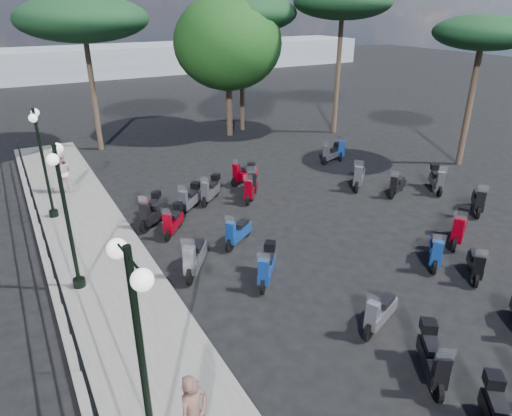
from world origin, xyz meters
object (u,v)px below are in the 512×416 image
scooter_3 (195,258)px  broadleaf_tree (228,43)px  scooter_5 (151,209)px  pine_2 (83,19)px  scooter_14 (475,265)px  pine_1 (343,2)px  scooter_27 (437,180)px  scooter_30 (211,190)px  lamp_post_1 (66,210)px  pine_0 (241,14)px  scooter_23 (332,154)px  scooter_8 (433,359)px  scooter_17 (244,174)px  scooter_15 (436,251)px  lamp_post_2 (42,157)px  scooter_31 (173,221)px  scooter_1 (380,313)px  scooter_21 (459,228)px  scooter_9 (238,233)px  scooter_26 (478,201)px  scooter_16 (251,190)px  pedestrian_far (62,173)px  scooter_28 (397,186)px  pine_3 (483,34)px  lamp_post_0 (141,355)px  woman (194,414)px  scooter_29 (341,148)px  scooter_11 (190,199)px  scooter_4 (155,214)px  scooter_22 (359,177)px  scooter_10 (251,181)px

scooter_3 → broadleaf_tree: bearing=-83.8°
scooter_5 → pine_2: (0.31, 10.12, 6.17)m
scooter_14 → pine_1: (6.70, 15.08, 6.95)m
scooter_27 → scooter_30: size_ratio=1.12×
lamp_post_1 → scooter_3: (3.16, -0.70, -1.98)m
scooter_3 → pine_0: pine_0 is taller
lamp_post_1 → scooter_23: size_ratio=2.82×
scooter_5 → scooter_8: bearing=145.2°
scooter_17 → scooter_15: bearing=173.8°
scooter_5 → lamp_post_2: bearing=10.5°
scooter_30 → scooter_31: (-2.28, -1.94, -0.02)m
scooter_14 → scooter_1: bearing=52.0°
scooter_21 → scooter_17: bearing=-7.7°
scooter_9 → pine_0: pine_0 is taller
scooter_1 → scooter_26: scooter_26 is taller
scooter_9 → scooter_21: size_ratio=0.86×
pine_2 → scooter_5: bearing=-91.8°
scooter_16 → pine_0: bearing=-76.7°
scooter_9 → scooter_31: bearing=7.2°
pedestrian_far → scooter_28: pedestrian_far is taller
scooter_28 → pine_3: 8.17m
broadleaf_tree → pine_1: 6.78m
scooter_27 → broadleaf_tree: broadleaf_tree is taller
lamp_post_0 → lamp_post_1: size_ratio=1.05×
scooter_28 → pine_0: bearing=-22.7°
scooter_23 → woman: bearing=115.0°
scooter_5 → broadleaf_tree: size_ratio=0.16×
scooter_3 → scooter_29: scooter_3 is taller
scooter_11 → scooter_30: bearing=-110.2°
scooter_1 → scooter_4: 8.72m
scooter_21 → scooter_15: bearing=77.2°
broadleaf_tree → scooter_5: bearing=-130.0°
scooter_15 → scooter_22: (2.25, 6.09, 0.04)m
scooter_4 → scooter_30: 2.89m
scooter_31 → scooter_30: bearing=-99.5°
scooter_9 → scooter_27: bearing=-123.2°
lamp_post_1 → scooter_21: 12.15m
pine_1 → scooter_21: bearing=-111.6°
scooter_15 → broadleaf_tree: bearing=-45.5°
lamp_post_1 → scooter_26: lamp_post_1 is taller
scooter_23 → scooter_28: size_ratio=1.04×
woman → scooter_31: bearing=53.8°
scooter_27 → scooter_30: scooter_27 is taller
scooter_9 → scooter_23: scooter_9 is taller
scooter_22 → pine_0: 12.97m
scooter_28 → lamp_post_1: bearing=68.4°
pedestrian_far → scooter_10: (6.86, -3.68, -0.45)m
scooter_15 → scooter_4: bearing=3.2°
pine_0 → pine_1: bearing=-36.5°
scooter_3 → scooter_28: scooter_3 is taller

